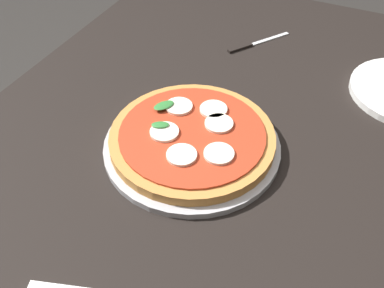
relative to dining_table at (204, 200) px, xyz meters
The scene contains 4 objects.
dining_table is the anchor object (origin of this frame).
serving_tray 0.12m from the dining_table, 118.98° to the right, with size 0.30×0.30×0.01m, color #B2B2B7.
pizza 0.14m from the dining_table, 123.15° to the right, with size 0.28×0.28×0.03m.
knife 0.40m from the dining_table, behind, with size 0.14×0.11×0.01m.
Camera 1 is at (0.47, 0.19, 1.29)m, focal length 40.42 mm.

